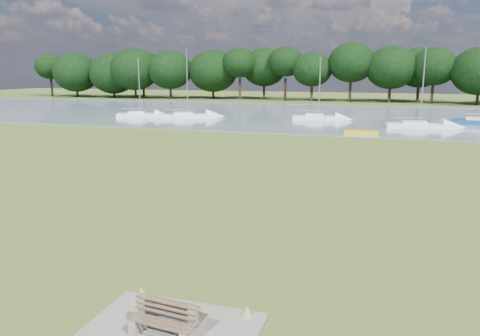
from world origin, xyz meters
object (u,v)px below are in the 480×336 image
(sailboat_1, at_px, (318,116))
(sailboat_6, at_px, (419,124))
(bench_pair, at_px, (168,319))
(sailboat_0, at_px, (140,114))
(sailboat_3, at_px, (187,115))
(kayak, at_px, (361,132))

(sailboat_1, relative_size, sailboat_6, 0.89)
(bench_pair, distance_m, sailboat_0, 53.28)
(sailboat_6, bearing_deg, sailboat_0, 171.40)
(sailboat_1, relative_size, sailboat_3, 0.87)
(sailboat_1, bearing_deg, kayak, -68.33)
(sailboat_1, bearing_deg, bench_pair, -91.58)
(sailboat_3, bearing_deg, bench_pair, -91.60)
(sailboat_3, bearing_deg, sailboat_0, 162.95)
(bench_pair, height_order, kayak, bench_pair)
(bench_pair, xyz_separation_m, sailboat_0, (-26.65, 46.14, 0.06))
(sailboat_1, distance_m, sailboat_3, 16.86)
(bench_pair, xyz_separation_m, sailboat_3, (-20.21, 47.02, 0.05))
(sailboat_6, bearing_deg, sailboat_1, 151.01)
(bench_pair, relative_size, kayak, 0.53)
(bench_pair, bearing_deg, sailboat_1, 100.15)
(kayak, height_order, sailboat_0, sailboat_0)
(kayak, bearing_deg, sailboat_3, 164.29)
(bench_pair, height_order, sailboat_6, sailboat_6)
(bench_pair, bearing_deg, sailboat_0, 126.08)
(bench_pair, height_order, sailboat_3, sailboat_3)
(kayak, xyz_separation_m, sailboat_0, (-29.04, 7.97, 0.31))
(sailboat_6, bearing_deg, bench_pair, -106.64)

